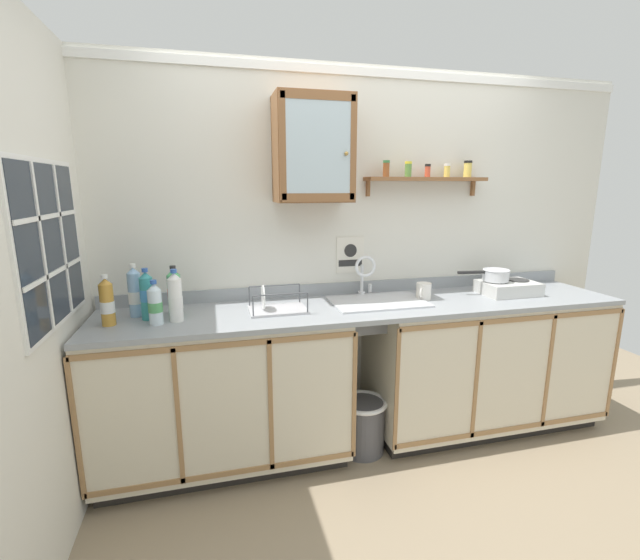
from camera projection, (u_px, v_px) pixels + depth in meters
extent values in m
plane|color=gray|center=(381.00, 461.00, 2.65)|extent=(6.30, 6.30, 0.00)
cube|color=silver|center=(354.00, 254.00, 2.94)|extent=(3.90, 0.05, 2.40)
cube|color=white|center=(359.00, 71.00, 2.67)|extent=(3.90, 0.02, 0.05)
cube|color=silver|center=(22.00, 305.00, 1.68)|extent=(0.05, 3.35, 2.40)
cube|color=black|center=(227.00, 452.00, 2.68)|extent=(1.40, 0.55, 0.08)
cube|color=beige|center=(224.00, 386.00, 2.56)|extent=(1.43, 0.61, 0.83)
cube|color=#997047|center=(222.00, 345.00, 2.18)|extent=(1.43, 0.01, 0.03)
cube|color=#997047|center=(229.00, 473.00, 2.34)|extent=(1.43, 0.01, 0.03)
cube|color=#997047|center=(76.00, 431.00, 2.09)|extent=(0.02, 0.01, 0.76)
cube|color=#997047|center=(178.00, 418.00, 2.21)|extent=(0.02, 0.01, 0.76)
cube|color=#997047|center=(271.00, 407.00, 2.32)|extent=(0.02, 0.01, 0.76)
cube|color=#997047|center=(354.00, 396.00, 2.44)|extent=(0.02, 0.01, 0.76)
cube|color=black|center=(476.00, 415.00, 3.11)|extent=(1.54, 0.55, 0.08)
cube|color=beige|center=(483.00, 358.00, 2.98)|extent=(1.57, 0.61, 0.83)
cube|color=#997047|center=(519.00, 319.00, 2.61)|extent=(1.57, 0.01, 0.03)
cube|color=#997047|center=(508.00, 429.00, 2.77)|extent=(1.57, 0.01, 0.03)
cube|color=#997047|center=(397.00, 391.00, 2.50)|extent=(0.02, 0.01, 0.76)
cube|color=#997047|center=(476.00, 381.00, 2.63)|extent=(0.02, 0.01, 0.76)
cube|color=#997047|center=(549.00, 372.00, 2.75)|extent=(0.02, 0.01, 0.76)
cube|color=#997047|center=(615.00, 364.00, 2.88)|extent=(0.02, 0.01, 0.76)
cube|color=gray|center=(370.00, 306.00, 2.69)|extent=(3.26, 0.64, 0.03)
cube|color=gray|center=(355.00, 287.00, 2.96)|extent=(3.26, 0.02, 0.08)
cube|color=silver|center=(378.00, 302.00, 2.72)|extent=(0.59, 0.38, 0.01)
cube|color=slate|center=(377.00, 324.00, 2.75)|extent=(0.50, 0.31, 0.01)
cube|color=slate|center=(369.00, 307.00, 2.88)|extent=(0.50, 0.01, 0.15)
cube|color=slate|center=(388.00, 321.00, 2.58)|extent=(0.50, 0.01, 0.15)
cylinder|color=#4C4C51|center=(377.00, 325.00, 2.75)|extent=(0.04, 0.04, 0.01)
cylinder|color=silver|center=(362.00, 293.00, 2.91)|extent=(0.05, 0.05, 0.02)
cylinder|color=silver|center=(362.00, 278.00, 2.88)|extent=(0.02, 0.02, 0.18)
torus|color=silver|center=(365.00, 266.00, 2.81)|extent=(0.14, 0.02, 0.14)
cylinder|color=silver|center=(370.00, 288.00, 2.91)|extent=(0.02, 0.02, 0.05)
cube|color=silver|center=(508.00, 288.00, 2.93)|extent=(0.37, 0.26, 0.09)
cylinder|color=#2D2D2D|center=(495.00, 281.00, 2.91)|extent=(0.15, 0.15, 0.01)
cylinder|color=#2D2D2D|center=(518.00, 280.00, 2.96)|extent=(0.15, 0.15, 0.01)
cylinder|color=black|center=(508.00, 293.00, 2.79)|extent=(0.03, 0.02, 0.03)
cylinder|color=black|center=(531.00, 291.00, 2.84)|extent=(0.03, 0.02, 0.03)
cylinder|color=silver|center=(496.00, 275.00, 2.91)|extent=(0.17, 0.17, 0.07)
torus|color=silver|center=(496.00, 270.00, 2.90)|extent=(0.18, 0.18, 0.01)
cylinder|color=black|center=(471.00, 272.00, 2.88)|extent=(0.19, 0.05, 0.02)
cylinder|color=silver|center=(155.00, 307.00, 2.27)|extent=(0.07, 0.07, 0.19)
cone|color=silver|center=(154.00, 287.00, 2.25)|extent=(0.07, 0.07, 0.03)
cylinder|color=#2D59B2|center=(153.00, 282.00, 2.25)|extent=(0.03, 0.03, 0.02)
cylinder|color=#4C9959|center=(155.00, 307.00, 2.27)|extent=(0.07, 0.07, 0.05)
cylinder|color=#8CB7E0|center=(135.00, 295.00, 2.41)|extent=(0.07, 0.07, 0.25)
cone|color=#8CB7E0|center=(133.00, 270.00, 2.38)|extent=(0.07, 0.07, 0.03)
cylinder|color=white|center=(132.00, 266.00, 2.38)|extent=(0.03, 0.03, 0.02)
cylinder|color=white|center=(135.00, 297.00, 2.41)|extent=(0.07, 0.07, 0.07)
cylinder|color=white|center=(176.00, 300.00, 2.33)|extent=(0.07, 0.07, 0.23)
cone|color=white|center=(174.00, 276.00, 2.30)|extent=(0.07, 0.07, 0.03)
cylinder|color=#2D59B2|center=(173.00, 271.00, 2.29)|extent=(0.03, 0.03, 0.02)
cylinder|color=white|center=(176.00, 303.00, 2.33)|extent=(0.08, 0.08, 0.07)
cylinder|color=gold|center=(107.00, 305.00, 2.26)|extent=(0.07, 0.07, 0.22)
cone|color=gold|center=(105.00, 281.00, 2.23)|extent=(0.07, 0.07, 0.03)
cylinder|color=white|center=(104.00, 277.00, 2.22)|extent=(0.03, 0.03, 0.02)
cylinder|color=white|center=(108.00, 307.00, 2.26)|extent=(0.07, 0.07, 0.06)
cylinder|color=#4CB266|center=(175.00, 295.00, 2.45)|extent=(0.07, 0.07, 0.23)
cone|color=#4CB266|center=(173.00, 272.00, 2.42)|extent=(0.07, 0.07, 0.03)
cylinder|color=#262626|center=(173.00, 267.00, 2.41)|extent=(0.03, 0.03, 0.02)
cylinder|color=#D84C3F|center=(175.00, 294.00, 2.45)|extent=(0.08, 0.08, 0.06)
cylinder|color=teal|center=(147.00, 299.00, 2.36)|extent=(0.07, 0.07, 0.23)
cone|color=teal|center=(145.00, 275.00, 2.33)|extent=(0.07, 0.07, 0.03)
cylinder|color=#2D59B2|center=(145.00, 270.00, 2.32)|extent=(0.03, 0.03, 0.02)
cylinder|color=#3F8CCC|center=(147.00, 295.00, 2.35)|extent=(0.07, 0.07, 0.07)
cube|color=#B2B2B7|center=(278.00, 310.00, 2.54)|extent=(0.34, 0.25, 0.01)
cylinder|color=#4C4F54|center=(253.00, 306.00, 2.38)|extent=(0.01, 0.01, 0.12)
cylinder|color=#4C4F54|center=(308.00, 302.00, 2.46)|extent=(0.01, 0.01, 0.12)
cylinder|color=#4C4F54|center=(249.00, 296.00, 2.60)|extent=(0.01, 0.01, 0.12)
cylinder|color=#4C4F54|center=(300.00, 293.00, 2.67)|extent=(0.01, 0.01, 0.12)
cylinder|color=#4C4F54|center=(281.00, 294.00, 2.41)|extent=(0.31, 0.01, 0.01)
cylinder|color=#4C4F54|center=(275.00, 285.00, 2.62)|extent=(0.31, 0.01, 0.01)
cylinder|color=white|center=(263.00, 297.00, 2.50)|extent=(0.01, 0.14, 0.14)
cylinder|color=white|center=(424.00, 291.00, 2.79)|extent=(0.10, 0.10, 0.11)
torus|color=white|center=(422.00, 292.00, 2.74)|extent=(0.06, 0.06, 0.07)
cube|color=brown|center=(313.00, 150.00, 2.57)|extent=(0.46, 0.27, 0.62)
cube|color=silver|center=(319.00, 148.00, 2.44)|extent=(0.38, 0.01, 0.51)
cube|color=brown|center=(283.00, 147.00, 2.38)|extent=(0.04, 0.01, 0.58)
cube|color=brown|center=(353.00, 148.00, 2.48)|extent=(0.04, 0.01, 0.58)
cube|color=brown|center=(319.00, 95.00, 2.38)|extent=(0.43, 0.01, 0.05)
cube|color=brown|center=(319.00, 198.00, 2.49)|extent=(0.43, 0.01, 0.05)
sphere|color=olive|center=(346.00, 154.00, 2.47)|extent=(0.02, 0.02, 0.02)
cube|color=brown|center=(426.00, 179.00, 2.86)|extent=(0.84, 0.14, 0.02)
cube|color=brown|center=(368.00, 189.00, 2.83)|extent=(0.02, 0.03, 0.10)
cube|color=brown|center=(473.00, 188.00, 3.02)|extent=(0.02, 0.03, 0.10)
cylinder|color=brown|center=(386.00, 170.00, 2.76)|extent=(0.04, 0.04, 0.09)
cylinder|color=#33723F|center=(386.00, 162.00, 2.75)|extent=(0.04, 0.04, 0.02)
cylinder|color=#598C3F|center=(408.00, 170.00, 2.80)|extent=(0.04, 0.04, 0.08)
cylinder|color=yellow|center=(408.00, 163.00, 2.79)|extent=(0.05, 0.05, 0.02)
cylinder|color=#CC4C33|center=(428.00, 172.00, 2.84)|extent=(0.04, 0.04, 0.07)
cylinder|color=black|center=(428.00, 165.00, 2.83)|extent=(0.04, 0.04, 0.02)
cylinder|color=#E0C659|center=(447.00, 172.00, 2.89)|extent=(0.04, 0.04, 0.07)
cylinder|color=white|center=(447.00, 165.00, 2.88)|extent=(0.04, 0.04, 0.02)
cylinder|color=#E0C659|center=(468.00, 170.00, 2.92)|extent=(0.05, 0.05, 0.09)
cylinder|color=black|center=(468.00, 162.00, 2.91)|extent=(0.05, 0.05, 0.02)
cube|color=silver|center=(350.00, 255.00, 2.90)|extent=(0.19, 0.01, 0.24)
cube|color=#262626|center=(350.00, 263.00, 2.91)|extent=(0.16, 0.00, 0.04)
cylinder|color=#262626|center=(351.00, 251.00, 2.89)|extent=(0.09, 0.00, 0.09)
cube|color=#262D38|center=(51.00, 244.00, 1.93)|extent=(0.01, 0.76, 0.70)
cube|color=white|center=(49.00, 244.00, 1.93)|extent=(0.02, 0.80, 0.75)
cube|color=white|center=(42.00, 248.00, 1.80)|extent=(0.01, 0.02, 0.70)
cube|color=white|center=(62.00, 241.00, 2.06)|extent=(0.01, 0.02, 0.70)
cube|color=white|center=(57.00, 271.00, 1.96)|extent=(0.01, 0.76, 0.02)
cube|color=white|center=(49.00, 216.00, 1.90)|extent=(0.01, 0.76, 0.02)
cylinder|color=#4C4C51|center=(363.00, 426.00, 2.73)|extent=(0.27, 0.27, 0.33)
torus|color=white|center=(363.00, 402.00, 2.69)|extent=(0.31, 0.31, 0.03)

